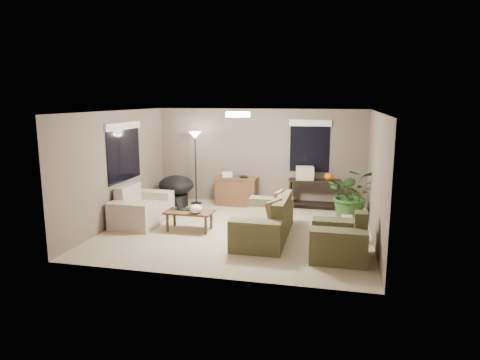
% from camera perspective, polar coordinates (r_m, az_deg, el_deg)
% --- Properties ---
extents(room_shell, '(5.50, 5.50, 5.50)m').
position_cam_1_polar(room_shell, '(8.88, -0.29, 1.03)').
color(room_shell, tan).
rests_on(room_shell, ground).
extents(main_sofa, '(0.95, 2.20, 0.85)m').
position_cam_1_polar(main_sofa, '(8.66, 3.50, -5.74)').
color(main_sofa, brown).
rests_on(main_sofa, ground).
extents(throw_pillows, '(0.39, 1.39, 0.47)m').
position_cam_1_polar(throw_pillows, '(8.53, 5.22, -3.55)').
color(throw_pillows, '#8C7251').
rests_on(throw_pillows, main_sofa).
extents(loveseat, '(0.90, 1.60, 0.85)m').
position_cam_1_polar(loveseat, '(9.90, -13.05, -3.86)').
color(loveseat, beige).
rests_on(loveseat, ground).
extents(armchair, '(0.95, 1.00, 0.85)m').
position_cam_1_polar(armchair, '(7.75, 13.11, -7.98)').
color(armchair, '#4B4A2D').
rests_on(armchair, ground).
extents(coffee_table, '(1.00, 0.55, 0.42)m').
position_cam_1_polar(coffee_table, '(9.13, -6.76, -4.50)').
color(coffee_table, brown).
rests_on(coffee_table, ground).
extents(laptop, '(0.37, 0.24, 0.24)m').
position_cam_1_polar(laptop, '(9.25, -7.55, -3.54)').
color(laptop, black).
rests_on(laptop, coffee_table).
extents(plastic_bag, '(0.34, 0.33, 0.19)m').
position_cam_1_polar(plastic_bag, '(8.89, -5.89, -3.87)').
color(plastic_bag, white).
rests_on(plastic_bag, coffee_table).
extents(desk, '(1.10, 0.50, 0.75)m').
position_cam_1_polar(desk, '(11.19, -0.48, -1.47)').
color(desk, brown).
rests_on(desk, ground).
extents(desk_papers, '(0.73, 0.33, 0.12)m').
position_cam_1_polar(desk_papers, '(11.13, -1.28, 0.69)').
color(desk_papers, silver).
rests_on(desk_papers, desk).
extents(console_table, '(1.30, 0.40, 0.75)m').
position_cam_1_polar(console_table, '(10.95, 9.87, -1.58)').
color(console_table, black).
rests_on(console_table, ground).
extents(pumpkin, '(0.29, 0.29, 0.19)m').
position_cam_1_polar(pumpkin, '(10.86, 11.78, 0.43)').
color(pumpkin, orange).
rests_on(pumpkin, console_table).
extents(cardboard_box, '(0.48, 0.39, 0.33)m').
position_cam_1_polar(cardboard_box, '(10.88, 8.64, 0.93)').
color(cardboard_box, beige).
rests_on(cardboard_box, console_table).
extents(papasan_chair, '(0.91, 0.91, 0.80)m').
position_cam_1_polar(papasan_chair, '(11.23, -8.50, -1.09)').
color(papasan_chair, black).
rests_on(papasan_chair, ground).
extents(floor_lamp, '(0.32, 0.32, 1.91)m').
position_cam_1_polar(floor_lamp, '(11.23, -6.00, 4.82)').
color(floor_lamp, black).
rests_on(floor_lamp, ground).
extents(ceiling_fixture, '(0.50, 0.50, 0.10)m').
position_cam_1_polar(ceiling_fixture, '(8.75, -0.30, 8.73)').
color(ceiling_fixture, white).
rests_on(ceiling_fixture, room_shell).
extents(houseplant, '(1.10, 1.23, 0.96)m').
position_cam_1_polar(houseplant, '(10.09, 14.67, -2.61)').
color(houseplant, '#2D5923').
rests_on(houseplant, ground).
extents(cat_scratching_post, '(0.32, 0.32, 0.50)m').
position_cam_1_polar(cat_scratching_post, '(8.71, 13.97, -6.50)').
color(cat_scratching_post, tan).
rests_on(cat_scratching_post, ground).
extents(window_left, '(0.05, 1.56, 1.33)m').
position_cam_1_polar(window_left, '(10.06, -15.24, 4.88)').
color(window_left, black).
rests_on(window_left, room_shell).
extents(window_back, '(1.06, 0.05, 1.33)m').
position_cam_1_polar(window_back, '(11.06, 9.31, 5.63)').
color(window_back, black).
rests_on(window_back, room_shell).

